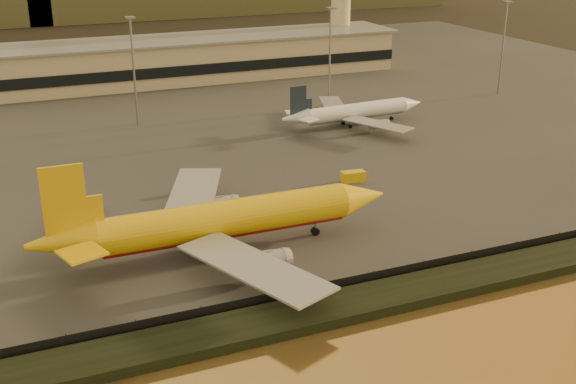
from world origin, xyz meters
The scene contains 10 objects.
ground centered at (0.00, 0.00, 0.00)m, with size 900.00×900.00×0.00m, color black.
embankment centered at (0.00, -17.00, 0.70)m, with size 320.00×7.00×1.40m, color black.
tarmac centered at (0.00, 95.00, 0.10)m, with size 320.00×220.00×0.20m, color #2D2D2D.
perimeter_fence centered at (0.00, -13.00, 1.30)m, with size 300.00×0.05×2.20m, color black.
terminal_building centered at (-14.52, 125.55, 6.25)m, with size 202.00×25.00×12.60m.
apron_light_masts centered at (15.00, 75.00, 15.70)m, with size 152.20×12.20×25.40m.
dhl_cargo_jet centered at (-13.41, 5.49, 5.09)m, with size 54.58×53.68×16.36m.
white_narrowbody_jet centered at (37.48, 59.16, 3.49)m, with size 38.31×37.34×11.01m.
gse_vehicle_yellow centered at (18.91, 24.60, 1.20)m, with size 4.44×2.00×2.00m, color gold.
gse_vehicle_white centered at (-10.43, 30.83, 0.98)m, with size 3.47×1.56×1.56m, color white.
Camera 1 is at (-42.45, -88.06, 47.14)m, focal length 45.00 mm.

